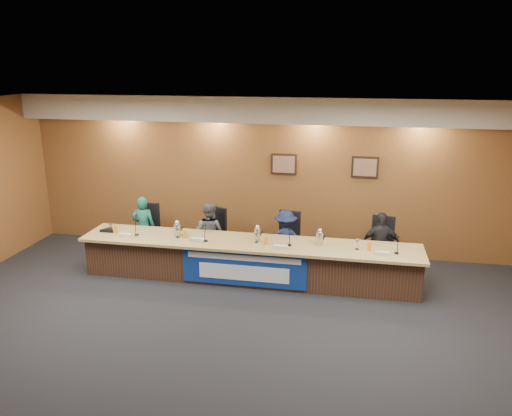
# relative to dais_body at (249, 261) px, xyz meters

# --- Properties ---
(floor) EXTENTS (10.00, 10.00, 0.00)m
(floor) POSITION_rel_dais_body_xyz_m (0.00, -2.40, -0.35)
(floor) COLOR black
(floor) RESTS_ON ground
(ceiling) EXTENTS (10.00, 8.00, 0.04)m
(ceiling) POSITION_rel_dais_body_xyz_m (0.00, -2.40, 2.85)
(ceiling) COLOR silver
(ceiling) RESTS_ON wall_back
(wall_back) EXTENTS (10.00, 0.04, 3.20)m
(wall_back) POSITION_rel_dais_body_xyz_m (0.00, 1.60, 1.25)
(wall_back) COLOR brown
(wall_back) RESTS_ON floor
(soffit) EXTENTS (10.00, 0.50, 0.50)m
(soffit) POSITION_rel_dais_body_xyz_m (0.00, 1.35, 2.60)
(soffit) COLOR beige
(soffit) RESTS_ON wall_back
(dais_body) EXTENTS (6.00, 0.80, 0.70)m
(dais_body) POSITION_rel_dais_body_xyz_m (0.00, 0.00, 0.00)
(dais_body) COLOR #3E2517
(dais_body) RESTS_ON floor
(dais_top) EXTENTS (6.10, 0.95, 0.05)m
(dais_top) POSITION_rel_dais_body_xyz_m (0.00, -0.05, 0.38)
(dais_top) COLOR #A1844C
(dais_top) RESTS_ON dais_body
(banner) EXTENTS (2.20, 0.02, 0.65)m
(banner) POSITION_rel_dais_body_xyz_m (0.00, -0.41, 0.03)
(banner) COLOR navy
(banner) RESTS_ON dais_body
(banner_text_upper) EXTENTS (2.00, 0.01, 0.10)m
(banner_text_upper) POSITION_rel_dais_body_xyz_m (0.00, -0.43, 0.23)
(banner_text_upper) COLOR silver
(banner_text_upper) RESTS_ON banner
(banner_text_lower) EXTENTS (1.60, 0.01, 0.28)m
(banner_text_lower) POSITION_rel_dais_body_xyz_m (0.00, -0.43, -0.05)
(banner_text_lower) COLOR silver
(banner_text_lower) RESTS_ON banner
(wall_photo_left) EXTENTS (0.52, 0.04, 0.42)m
(wall_photo_left) POSITION_rel_dais_body_xyz_m (0.40, 1.57, 1.50)
(wall_photo_left) COLOR black
(wall_photo_left) RESTS_ON wall_back
(wall_photo_right) EXTENTS (0.52, 0.04, 0.42)m
(wall_photo_right) POSITION_rel_dais_body_xyz_m (2.00, 1.57, 1.50)
(wall_photo_right) COLOR black
(wall_photo_right) RESTS_ON wall_back
(panelist_a) EXTENTS (0.50, 0.35, 1.29)m
(panelist_a) POSITION_rel_dais_body_xyz_m (-2.27, 0.60, 0.30)
(panelist_a) COLOR #165748
(panelist_a) RESTS_ON floor
(panelist_b) EXTENTS (0.71, 0.62, 1.24)m
(panelist_b) POSITION_rel_dais_body_xyz_m (-0.91, 0.60, 0.27)
(panelist_b) COLOR #4F5054
(panelist_b) RESTS_ON floor
(panelist_c) EXTENTS (0.81, 0.53, 1.17)m
(panelist_c) POSITION_rel_dais_body_xyz_m (0.59, 0.60, 0.23)
(panelist_c) COLOR #101939
(panelist_c) RESTS_ON floor
(panelist_d) EXTENTS (0.73, 0.33, 1.23)m
(panelist_d) POSITION_rel_dais_body_xyz_m (2.35, 0.60, 0.27)
(panelist_d) COLOR black
(panelist_d) RESTS_ON floor
(office_chair_a) EXTENTS (0.49, 0.49, 0.08)m
(office_chair_a) POSITION_rel_dais_body_xyz_m (-2.27, 0.70, 0.13)
(office_chair_a) COLOR black
(office_chair_a) RESTS_ON floor
(office_chair_b) EXTENTS (0.64, 0.64, 0.08)m
(office_chair_b) POSITION_rel_dais_body_xyz_m (-0.91, 0.70, 0.13)
(office_chair_b) COLOR black
(office_chair_b) RESTS_ON floor
(office_chair_c) EXTENTS (0.56, 0.56, 0.08)m
(office_chair_c) POSITION_rel_dais_body_xyz_m (0.59, 0.70, 0.13)
(office_chair_c) COLOR black
(office_chair_c) RESTS_ON floor
(office_chair_d) EXTENTS (0.56, 0.56, 0.08)m
(office_chair_d) POSITION_rel_dais_body_xyz_m (2.35, 0.70, 0.13)
(office_chair_d) COLOR black
(office_chair_d) RESTS_ON floor
(nameplate_a) EXTENTS (0.24, 0.08, 0.10)m
(nameplate_a) POSITION_rel_dais_body_xyz_m (-2.30, -0.27, 0.45)
(nameplate_a) COLOR white
(nameplate_a) RESTS_ON dais_top
(microphone_a) EXTENTS (0.07, 0.07, 0.02)m
(microphone_a) POSITION_rel_dais_body_xyz_m (-2.08, -0.12, 0.41)
(microphone_a) COLOR black
(microphone_a) RESTS_ON dais_top
(juice_glass_a) EXTENTS (0.06, 0.06, 0.15)m
(juice_glass_a) POSITION_rel_dais_body_xyz_m (-2.50, -0.11, 0.47)
(juice_glass_a) COLOR orange
(juice_glass_a) RESTS_ON dais_top
(water_glass_a) EXTENTS (0.08, 0.08, 0.18)m
(water_glass_a) POSITION_rel_dais_body_xyz_m (-2.63, -0.06, 0.49)
(water_glass_a) COLOR silver
(water_glass_a) RESTS_ON dais_top
(nameplate_b) EXTENTS (0.24, 0.08, 0.10)m
(nameplate_b) POSITION_rel_dais_body_xyz_m (-0.89, -0.26, 0.45)
(nameplate_b) COLOR white
(nameplate_b) RESTS_ON dais_top
(microphone_b) EXTENTS (0.07, 0.07, 0.02)m
(microphone_b) POSITION_rel_dais_body_xyz_m (-0.74, -0.19, 0.41)
(microphone_b) COLOR black
(microphone_b) RESTS_ON dais_top
(juice_glass_b) EXTENTS (0.06, 0.06, 0.15)m
(juice_glass_b) POSITION_rel_dais_body_xyz_m (-1.16, -0.09, 0.47)
(juice_glass_b) COLOR orange
(juice_glass_b) RESTS_ON dais_top
(water_glass_b) EXTENTS (0.08, 0.08, 0.18)m
(water_glass_b) POSITION_rel_dais_body_xyz_m (-1.30, -0.10, 0.49)
(water_glass_b) COLOR silver
(water_glass_b) RESTS_ON dais_top
(nameplate_c) EXTENTS (0.24, 0.08, 0.10)m
(nameplate_c) POSITION_rel_dais_body_xyz_m (0.62, -0.33, 0.45)
(nameplate_c) COLOR white
(nameplate_c) RESTS_ON dais_top
(microphone_c) EXTENTS (0.07, 0.07, 0.02)m
(microphone_c) POSITION_rel_dais_body_xyz_m (0.75, -0.11, 0.41)
(microphone_c) COLOR black
(microphone_c) RESTS_ON dais_top
(juice_glass_c) EXTENTS (0.06, 0.06, 0.15)m
(juice_glass_c) POSITION_rel_dais_body_xyz_m (0.35, -0.13, 0.47)
(juice_glass_c) COLOR orange
(juice_glass_c) RESTS_ON dais_top
(water_glass_c) EXTENTS (0.08, 0.08, 0.18)m
(water_glass_c) POSITION_rel_dais_body_xyz_m (0.16, -0.09, 0.49)
(water_glass_c) COLOR silver
(water_glass_c) RESTS_ON dais_top
(nameplate_d) EXTENTS (0.24, 0.08, 0.10)m
(nameplate_d) POSITION_rel_dais_body_xyz_m (2.32, -0.30, 0.45)
(nameplate_d) COLOR white
(nameplate_d) RESTS_ON dais_top
(microphone_d) EXTENTS (0.07, 0.07, 0.02)m
(microphone_d) POSITION_rel_dais_body_xyz_m (2.56, -0.14, 0.41)
(microphone_d) COLOR black
(microphone_d) RESTS_ON dais_top
(juice_glass_d) EXTENTS (0.06, 0.06, 0.15)m
(juice_glass_d) POSITION_rel_dais_body_xyz_m (2.11, -0.10, 0.47)
(juice_glass_d) COLOR orange
(juice_glass_d) RESTS_ON dais_top
(water_glass_d) EXTENTS (0.08, 0.08, 0.18)m
(water_glass_d) POSITION_rel_dais_body_xyz_m (1.91, -0.08, 0.49)
(water_glass_d) COLOR silver
(water_glass_d) RESTS_ON dais_top
(carafe_left) EXTENTS (0.13, 0.13, 0.23)m
(carafe_left) POSITION_rel_dais_body_xyz_m (-1.33, -0.01, 0.52)
(carafe_left) COLOR silver
(carafe_left) RESTS_ON dais_top
(carafe_mid) EXTENTS (0.11, 0.11, 0.24)m
(carafe_mid) POSITION_rel_dais_body_xyz_m (0.16, 0.02, 0.52)
(carafe_mid) COLOR silver
(carafe_mid) RESTS_ON dais_top
(carafe_right) EXTENTS (0.12, 0.12, 0.25)m
(carafe_right) POSITION_rel_dais_body_xyz_m (1.27, -0.00, 0.52)
(carafe_right) COLOR silver
(carafe_right) RESTS_ON dais_top
(speakerphone) EXTENTS (0.32, 0.32, 0.05)m
(speakerphone) POSITION_rel_dais_body_xyz_m (-2.71, -0.02, 0.43)
(speakerphone) COLOR black
(speakerphone) RESTS_ON dais_top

